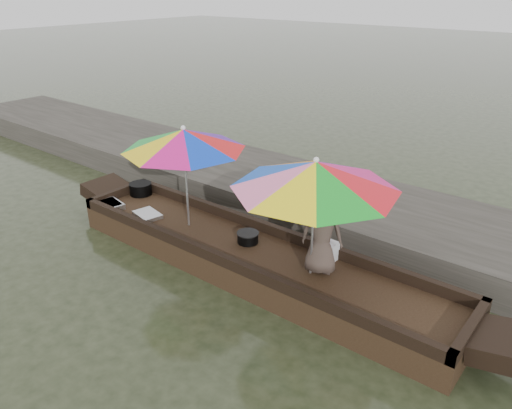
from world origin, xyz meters
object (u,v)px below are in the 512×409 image
Objects in this scene: tray_scallop at (148,215)px; umbrella_stern at (313,218)px; tray_crayfish at (110,205)px; charcoal_grill at (248,238)px; boat_hull at (252,260)px; cooking_pot at (141,189)px; supply_bag at (326,250)px; umbrella_bow at (186,177)px; vendor at (322,234)px.

umbrella_stern is (2.92, 0.20, 0.74)m from tray_scallop.
umbrella_stern is (3.66, 0.35, 0.73)m from tray_crayfish.
boat_hull is at bearing -37.01° from charcoal_grill.
cooking_pot reaches higher than boat_hull.
tray_crayfish is 1.61× the size of supply_bag.
tray_crayfish reaches higher than boat_hull.
charcoal_grill is at bearing -165.35° from supply_bag.
cooking_pot is 0.95m from tray_scallop.
boat_hull is at bearing 0.00° from umbrella_bow.
vendor reaches higher than charcoal_grill.
boat_hull is 3.36× the size of umbrella_bow.
umbrella_bow is (1.47, 0.35, 0.73)m from tray_crayfish.
umbrella_bow is (-1.23, 0.00, 0.95)m from boat_hull.
charcoal_grill is at bearing -22.36° from vendor.
charcoal_grill is 0.28× the size of vendor.
tray_crayfish is at bearing -174.54° from umbrella_stern.
tray_crayfish is (-2.69, -0.35, 0.22)m from boat_hull.
cooking_pot is 3.79m from umbrella_stern.
boat_hull is 2.78m from cooking_pot.
vendor reaches higher than tray_crayfish.
umbrella_stern is at bearing -5.05° from cooking_pot.
tray_crayfish is 2.57m from charcoal_grill.
vendor is at bearing -0.57° from charcoal_grill.
umbrella_bow is at bearing -12.21° from cooking_pot.
tray_crayfish is at bearing -166.58° from umbrella_bow.
charcoal_grill reaches higher than tray_scallop.
cooking_pot is 0.85× the size of tray_scallop.
charcoal_grill is 1.28m from umbrella_bow.
supply_bag reaches higher than charcoal_grill.
umbrella_bow is at bearing -18.80° from vendor.
cooking_pot is at bearing 174.95° from umbrella_stern.
umbrella_bow reaches higher than vendor.
supply_bag is 0.77m from umbrella_stern.
boat_hull is 1.97m from tray_scallop.
boat_hull is 13.25× the size of tray_crayfish.
umbrella_stern is (0.03, -0.42, 0.65)m from supply_bag.
charcoal_grill is (1.78, 0.33, 0.04)m from tray_scallop.
vendor is (3.78, -0.21, 0.44)m from cooking_pot.
boat_hull is 0.33m from charcoal_grill.
charcoal_grill is at bearing 142.99° from boat_hull.
boat_hull is 15.65× the size of cooking_pot.
umbrella_stern reaches higher than tray_crayfish.
tray_scallop is 1.51× the size of charcoal_grill.
cooking_pot is 1.28× the size of charcoal_grill.
tray_scallop is at bearing -15.78° from vendor.
supply_bag is 0.14× the size of umbrella_stern.
supply_bag is (0.94, 0.42, 0.30)m from boat_hull.
vendor is (2.99, 0.31, 0.51)m from tray_scallop.
supply_bag is 2.30m from umbrella_bow.
supply_bag is at bearing 10.99° from umbrella_bow.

